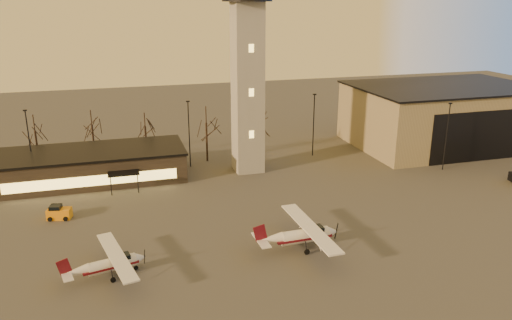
# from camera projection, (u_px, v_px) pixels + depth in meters

# --- Properties ---
(ground) EXTENTS (220.00, 220.00, 0.00)m
(ground) POSITION_uv_depth(u_px,v_px,m) (332.00, 270.00, 47.06)
(ground) COLOR #3B3936
(ground) RESTS_ON ground
(control_tower) EXTENTS (6.80, 6.80, 32.60)m
(control_tower) POSITION_uv_depth(u_px,v_px,m) (247.00, 59.00, 69.40)
(control_tower) COLOR gray
(control_tower) RESTS_ON ground
(hangar) EXTENTS (30.60, 20.60, 10.30)m
(hangar) POSITION_uv_depth(u_px,v_px,m) (443.00, 115.00, 86.07)
(hangar) COLOR #8F835E
(hangar) RESTS_ON ground
(terminal) EXTENTS (25.40, 12.20, 4.30)m
(terminal) POSITION_uv_depth(u_px,v_px,m) (93.00, 165.00, 69.74)
(terminal) COLOR black
(terminal) RESTS_ON ground
(light_poles) EXTENTS (58.50, 12.25, 10.14)m
(light_poles) POSITION_uv_depth(u_px,v_px,m) (249.00, 133.00, 73.82)
(light_poles) COLOR black
(light_poles) RESTS_ON ground
(tree_row) EXTENTS (37.20, 9.20, 8.80)m
(tree_row) POSITION_uv_depth(u_px,v_px,m) (147.00, 123.00, 77.33)
(tree_row) COLOR black
(tree_row) RESTS_ON ground
(cessna_front) EXTENTS (9.55, 12.07, 3.33)m
(cessna_front) POSITION_uv_depth(u_px,v_px,m) (306.00, 238.00, 50.87)
(cessna_front) COLOR silver
(cessna_front) RESTS_ON ground
(cessna_rear) EXTENTS (8.23, 10.32, 2.84)m
(cessna_rear) POSITION_uv_depth(u_px,v_px,m) (114.00, 266.00, 45.82)
(cessna_rear) COLOR silver
(cessna_rear) RESTS_ON ground
(service_cart) EXTENTS (2.88, 2.16, 1.67)m
(service_cart) POSITION_uv_depth(u_px,v_px,m) (59.00, 213.00, 57.80)
(service_cart) COLOR orange
(service_cart) RESTS_ON ground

